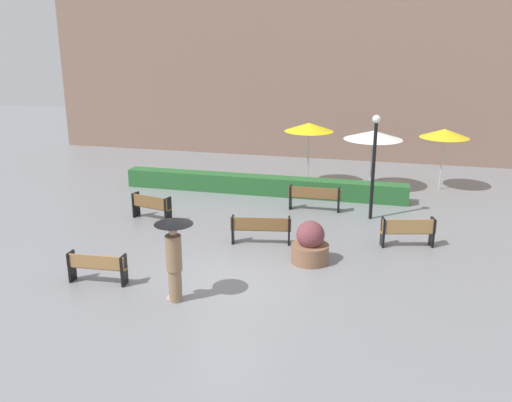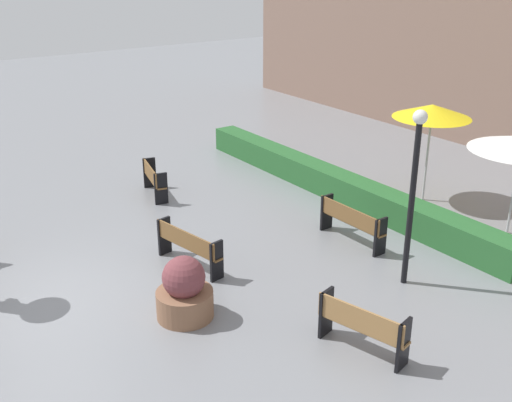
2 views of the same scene
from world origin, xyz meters
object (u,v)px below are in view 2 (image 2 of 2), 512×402
Objects in this scene: bench_far_right at (362,325)px; planter_pot at (184,292)px; bench_back_row at (351,221)px; bench_far_left at (154,178)px; lamp_post at (414,180)px; patio_umbrella_yellow at (432,111)px; bench_mid_center at (188,245)px.

planter_pot is at bearing -144.81° from bench_far_right.
planter_pot reaches higher than bench_back_row.
bench_back_row is (5.33, 2.40, 0.02)m from bench_far_left.
bench_back_row is at bearing 168.47° from lamp_post.
planter_pot is at bearing -83.07° from bench_back_row.
patio_umbrella_yellow reaches higher than planter_pot.
bench_mid_center is 1.53× the size of planter_pot.
planter_pot reaches higher than bench_far_left.
bench_mid_center is 7.42m from patio_umbrella_yellow.
bench_far_right is 0.88× the size of bench_mid_center.
lamp_post is at bearing 116.81° from bench_far_right.
bench_far_left is 6.34m from planter_pot.
bench_far_right is at bearing -2.82° from bench_far_left.
bench_back_row is at bearing 73.38° from bench_mid_center.
bench_back_row is 1.01× the size of bench_mid_center.
bench_back_row is 0.71× the size of patio_umbrella_yellow.
patio_umbrella_yellow is (-1.37, 8.18, 1.95)m from planter_pot.
bench_mid_center is at bearing 148.71° from planter_pot.
bench_far_right is 4.31m from bench_back_row.
bench_far_right reaches higher than bench_far_left.
patio_umbrella_yellow is at bearing 99.53° from planter_pot.
lamp_post is at bearing -11.53° from bench_back_row.
bench_back_row is 0.52× the size of lamp_post.
bench_back_row is 4.04m from patio_umbrella_yellow.
planter_pot reaches higher than bench_far_right.
lamp_post reaches higher than bench_back_row.
lamp_post reaches higher than patio_umbrella_yellow.
patio_umbrella_yellow reaches higher than bench_back_row.
bench_far_right is 0.62× the size of patio_umbrella_yellow.
patio_umbrella_yellow is (-0.80, 3.46, 1.93)m from bench_back_row.
bench_far_left reaches higher than bench_mid_center.
bench_far_left is at bearing 177.18° from bench_far_right.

